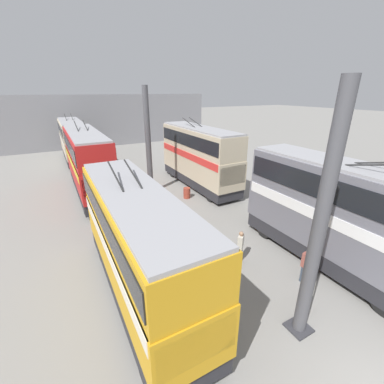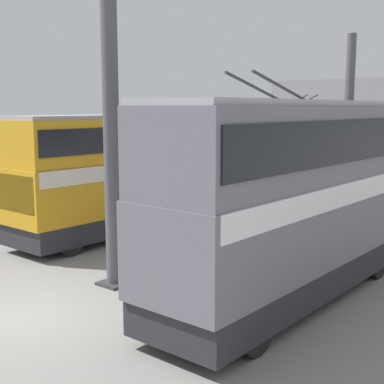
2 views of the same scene
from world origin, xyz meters
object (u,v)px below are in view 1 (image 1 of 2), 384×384
bus_right_mid (88,159)px  person_aisle_midway (240,246)px  person_by_left_row (306,265)px  person_aisle_foreground (308,290)px  bus_left_near (338,210)px  bus_right_far (73,138)px  oil_drum (187,193)px  bus_left_far (199,154)px  bus_right_near (138,239)px

bus_right_mid → person_aisle_midway: bearing=-159.4°
person_by_left_row → person_aisle_foreground: size_ratio=1.00×
bus_left_near → person_aisle_foreground: 4.28m
bus_right_far → person_by_left_row: bearing=-166.8°
person_aisle_midway → bus_right_mid: bearing=161.4°
bus_left_near → person_aisle_midway: size_ratio=5.54×
bus_right_mid → bus_right_far: 12.38m
bus_right_mid → oil_drum: 8.56m
bus_right_mid → oil_drum: (-4.84, -6.60, -2.52)m
bus_right_mid → oil_drum: bearing=-126.2°
bus_left_far → person_aisle_midway: bearing=160.5°
bus_left_far → bus_right_far: 17.52m
bus_right_far → bus_left_near: bearing=-162.4°
bus_right_near → oil_drum: bus_right_near is taller
bus_right_near → bus_right_mid: bearing=-0.0°
bus_right_near → bus_right_far: bus_right_far is taller
person_aisle_midway → person_aisle_foreground: bearing=-32.9°
bus_right_far → bus_right_near: bearing=180.0°
bus_right_far → person_by_left_row: bus_right_far is taller
bus_right_far → person_aisle_midway: bus_right_far is taller
bus_left_far → oil_drum: (-2.15, 2.35, -2.56)m
person_aisle_midway → bus_left_far: bearing=121.3°
person_by_left_row → person_aisle_midway: size_ratio=0.99×
person_aisle_foreground → bus_right_near: bearing=169.6°
bus_right_near → oil_drum: 10.97m
person_by_left_row → bus_left_near: bearing=-177.1°
person_aisle_midway → oil_drum: 8.87m
oil_drum → bus_right_near: bearing=142.1°
bus_left_near → person_aisle_foreground: bearing=113.3°
bus_left_near → oil_drum: bearing=12.1°
person_aisle_midway → oil_drum: person_aisle_midway is taller
person_aisle_midway → person_by_left_row: bearing=-7.8°
bus_right_far → person_by_left_row: (-28.57, -6.69, -1.87)m
bus_left_far → bus_right_near: (-10.61, 8.94, -0.28)m
bus_left_near → person_aisle_midway: (2.21, 3.86, -2.04)m
oil_drum → bus_left_far: bearing=-47.6°
bus_left_far → bus_right_near: bus_left_far is taller
bus_right_mid → person_by_left_row: bus_right_mid is taller
oil_drum → bus_right_mid: bearing=53.8°
bus_left_near → oil_drum: size_ratio=10.98×
bus_left_far → person_aisle_foreground: bus_left_far is taller
bus_right_near → person_aisle_midway: size_ratio=5.62×
person_aisle_foreground → person_aisle_midway: bearing=121.6°
bus_left_near → bus_right_far: size_ratio=1.01×
bus_left_near → bus_right_mid: 18.13m
bus_right_near → bus_right_far: size_ratio=1.02×
bus_left_far → person_by_left_row: size_ratio=5.87×
bus_left_far → person_aisle_foreground: bearing=166.7°
bus_right_near → person_aisle_foreground: (-3.95, -5.49, -1.80)m
bus_left_near → bus_right_near: size_ratio=0.99×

